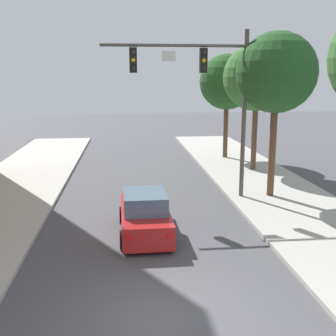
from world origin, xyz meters
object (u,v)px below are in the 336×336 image
at_px(street_tree_farthest, 227,82).
at_px(street_tree_third, 257,78).
at_px(traffic_signal_mast, 205,84).
at_px(street_tree_second, 276,73).
at_px(car_lead_red, 145,215).

bearing_deg(street_tree_farthest, street_tree_third, -79.29).
relative_size(traffic_signal_mast, street_tree_second, 1.00).
relative_size(traffic_signal_mast, car_lead_red, 1.76).
relative_size(street_tree_second, street_tree_farthest, 1.06).
distance_m(car_lead_red, street_tree_farthest, 15.83).
bearing_deg(car_lead_red, street_tree_second, 33.07).
bearing_deg(car_lead_red, street_tree_farthest, 65.36).
height_order(street_tree_second, street_tree_third, street_tree_second).
xyz_separation_m(traffic_signal_mast, street_tree_second, (3.21, -0.05, 0.45)).
relative_size(car_lead_red, street_tree_farthest, 0.60).
bearing_deg(street_tree_third, street_tree_second, -99.53).
distance_m(car_lead_red, street_tree_third, 12.99).
distance_m(traffic_signal_mast, street_tree_third, 7.07).
height_order(car_lead_red, street_tree_third, street_tree_third).
xyz_separation_m(traffic_signal_mast, car_lead_red, (-2.91, -4.03, -4.61)).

